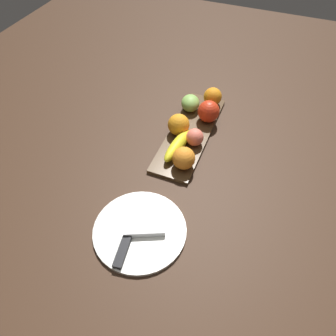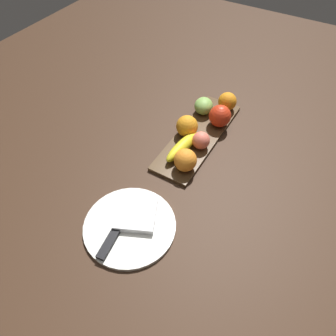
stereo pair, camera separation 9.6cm
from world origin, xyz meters
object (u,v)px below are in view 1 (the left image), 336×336
(orange_near_apple, at_px, (179,125))
(knife, at_px, (124,247))
(dinner_plate, at_px, (140,230))
(folded_napkin, at_px, (144,218))
(banana, at_px, (178,145))
(grape_bunch, at_px, (190,103))
(orange_center, at_px, (212,97))
(fruit_tray, at_px, (190,133))
(apple, at_px, (209,111))
(orange_near_banana, at_px, (184,158))
(peach, at_px, (195,137))

(orange_near_apple, relative_size, knife, 0.42)
(dinner_plate, bearing_deg, folded_napkin, -0.00)
(banana, bearing_deg, knife, -173.42)
(grape_bunch, bearing_deg, knife, -177.42)
(knife, bearing_deg, orange_center, -11.84)
(fruit_tray, bearing_deg, banana, 173.94)
(apple, distance_m, knife, 0.58)
(apple, distance_m, orange_near_banana, 0.25)
(orange_near_banana, height_order, folded_napkin, orange_near_banana)
(orange_near_apple, distance_m, orange_near_banana, 0.16)
(banana, relative_size, knife, 0.93)
(banana, bearing_deg, fruit_tray, 1.17)
(fruit_tray, bearing_deg, grape_bunch, 19.02)
(fruit_tray, distance_m, orange_center, 0.19)
(banana, bearing_deg, dinner_plate, -170.93)
(orange_near_apple, height_order, orange_center, orange_near_apple)
(knife, bearing_deg, orange_near_apple, -5.76)
(banana, height_order, folded_napkin, banana)
(orange_center, bearing_deg, banana, 172.88)
(fruit_tray, bearing_deg, dinner_plate, 180.00)
(dinner_plate, height_order, knife, knife)
(banana, xyz_separation_m, knife, (-0.39, 0.00, -0.02))
(fruit_tray, relative_size, orange_near_banana, 6.06)
(folded_napkin, bearing_deg, banana, 2.05)
(orange_near_banana, bearing_deg, apple, -1.42)
(knife, bearing_deg, banana, -9.10)
(orange_near_apple, distance_m, grape_bunch, 0.14)
(orange_center, bearing_deg, fruit_tray, 172.31)
(peach, xyz_separation_m, folded_napkin, (-0.34, 0.03, -0.02))
(orange_near_banana, xyz_separation_m, peach, (0.11, 0.00, -0.01))
(orange_near_banana, height_order, orange_center, orange_near_banana)
(folded_napkin, height_order, knife, folded_napkin)
(banana, height_order, peach, peach)
(apple, bearing_deg, peach, 177.44)
(fruit_tray, height_order, peach, peach)
(orange_near_apple, distance_m, knife, 0.47)
(apple, relative_size, orange_center, 1.15)
(apple, relative_size, orange_near_banana, 1.09)
(orange_center, xyz_separation_m, grape_bunch, (-0.06, 0.07, -0.01))
(fruit_tray, bearing_deg, knife, 178.26)
(apple, bearing_deg, fruit_tray, 155.53)
(dinner_plate, bearing_deg, fruit_tray, -0.00)
(orange_near_apple, relative_size, orange_center, 1.10)
(grape_bunch, xyz_separation_m, knife, (-0.61, -0.03, -0.03))
(apple, xyz_separation_m, grape_bunch, (0.04, 0.08, -0.01))
(banana, relative_size, folded_napkin, 1.49)
(orange_center, bearing_deg, dinner_plate, 177.66)
(grape_bunch, bearing_deg, peach, -156.40)
(orange_center, height_order, grape_bunch, orange_center)
(apple, relative_size, grape_bunch, 1.00)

